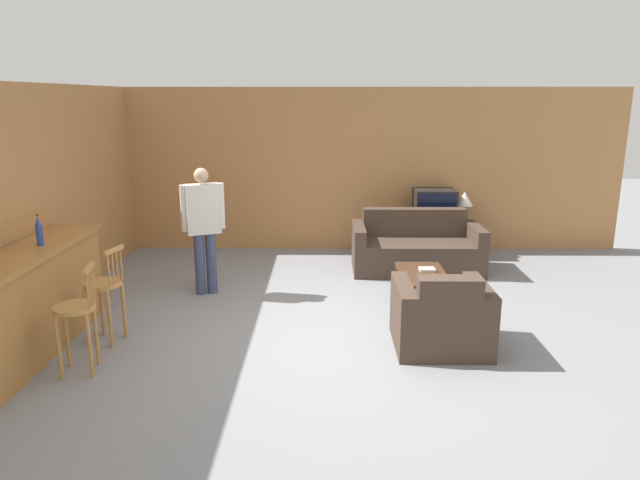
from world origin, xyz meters
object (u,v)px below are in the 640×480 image
Objects in this scene: armchair_near at (441,318)px; coffee_table at (422,277)px; table_lamp at (464,200)px; bottle at (39,231)px; book_on_table at (427,269)px; bar_chair_near at (77,316)px; person_by_window at (204,224)px; bar_chair_mid at (105,291)px; tv at (434,206)px; couch_far at (416,249)px; tv_unit at (433,238)px.

coffee_table is (0.03, 1.31, 0.01)m from armchair_near.
armchair_near is at bearing -106.23° from table_lamp.
bottle is at bearing 178.65° from armchair_near.
bar_chair_near is at bearing -150.61° from book_on_table.
bar_chair_near is 0.62× the size of person_by_window.
person_by_window reaches higher than coffee_table.
bar_chair_near is 1.00× the size of bar_chair_mid.
bar_chair_mid is at bearing -115.32° from person_by_window.
tv reaches higher than book_on_table.
bottle is (-3.97, 0.09, 0.86)m from armchair_near.
couch_far is at bearing 84.49° from coffee_table.
bar_chair_near is at bearing -89.99° from bar_chair_mid.
bar_chair_near is at bearing -137.68° from couch_far.
couch_far is (3.55, 3.23, -0.24)m from bar_chair_near.
table_lamp is (0.92, 2.08, 0.50)m from book_on_table.
bar_chair_near is at bearing -170.75° from armchair_near.
bottle reaches higher than bar_chair_near.
person_by_window is at bearing -152.96° from table_lamp.
tv is 1.33× the size of table_lamp.
table_lamp is (0.99, 2.19, 0.57)m from coffee_table.
armchair_near is (3.39, 0.55, -0.23)m from bar_chair_near.
tv_unit is 0.77× the size of person_by_window.
tv_unit is 2.13m from book_on_table.
tv_unit is at bearing 36.94° from bottle.
couch_far reaches higher than book_on_table.
couch_far is 2.00× the size of armchair_near.
armchair_near is at bearing -98.97° from tv_unit.
person_by_window is at bearing -149.72° from tv_unit.
couch_far is at bearing 32.04° from bottle.
tv is (3.94, 3.38, 0.25)m from bar_chair_mid.
tv_unit is (0.52, 2.19, -0.05)m from coffee_table.
coffee_table is (3.41, 1.20, -0.23)m from bar_chair_mid.
bar_chair_mid is 3.22× the size of bottle.
book_on_table is 2.33m from table_lamp.
tv_unit is at bearing 64.29° from couch_far.
table_lamp is (0.86, 0.82, 0.58)m from couch_far.
bar_chair_mid is at bearing -139.35° from tv_unit.
person_by_window reaches higher than bar_chair_near.
couch_far is at bearing 35.89° from bar_chair_mid.
tv_unit is at bearing 77.69° from book_on_table.
tv_unit reaches higher than book_on_table.
person_by_window is (-3.70, -1.89, 0.02)m from table_lamp.
tv reaches higher than tv_unit.
tv_unit is 5.73m from bottle.
bottle is at bearing -178.25° from bar_chair_mid.
bar_chair_mid is at bearing -159.54° from book_on_table.
coffee_table is 2.25m from tv_unit.
tv_unit is at bearing 40.65° from bar_chair_mid.
table_lamp is 4.15m from person_by_window.
book_on_table is (-0.06, -1.27, 0.08)m from couch_far.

